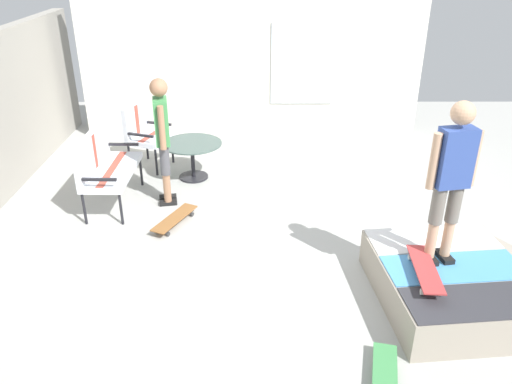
% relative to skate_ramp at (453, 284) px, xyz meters
% --- Properties ---
extents(ground_plane, '(12.00, 12.00, 0.10)m').
position_rel_skate_ramp_xyz_m(ground_plane, '(1.11, 1.54, -0.26)').
color(ground_plane, '#A8A8A3').
extents(house_facade, '(0.23, 6.00, 2.71)m').
position_rel_skate_ramp_xyz_m(house_facade, '(4.91, 2.03, 1.15)').
color(house_facade, white).
rests_on(house_facade, ground_plane).
extents(skate_ramp, '(1.74, 2.06, 0.41)m').
position_rel_skate_ramp_xyz_m(skate_ramp, '(0.00, 0.00, 0.00)').
color(skate_ramp, gray).
rests_on(skate_ramp, ground_plane).
extents(patio_bench, '(1.26, 0.57, 1.02)m').
position_rel_skate_ramp_xyz_m(patio_bench, '(2.15, 4.02, 0.41)').
color(patio_bench, black).
rests_on(patio_bench, ground_plane).
extents(patio_chair_near_house, '(0.76, 0.72, 1.02)m').
position_rel_skate_ramp_xyz_m(patio_chair_near_house, '(3.46, 3.74, 0.41)').
color(patio_chair_near_house, black).
rests_on(patio_chair_near_house, ground_plane).
extents(patio_table, '(0.90, 0.90, 0.57)m').
position_rel_skate_ramp_xyz_m(patio_table, '(2.99, 2.92, 0.20)').
color(patio_table, black).
rests_on(patio_table, ground_plane).
extents(person_watching, '(0.47, 0.29, 1.73)m').
position_rel_skate_ramp_xyz_m(person_watching, '(2.19, 3.19, 0.81)').
color(person_watching, black).
rests_on(person_watching, ground_plane).
extents(person_skater, '(0.29, 0.47, 1.63)m').
position_rel_skate_ramp_xyz_m(person_skater, '(0.13, 0.17, 1.15)').
color(person_skater, black).
rests_on(person_skater, skate_ramp).
extents(skateboard_by_bench, '(0.81, 0.53, 0.10)m').
position_rel_skate_ramp_xyz_m(skateboard_by_bench, '(1.55, 3.01, -0.12)').
color(skateboard_by_bench, brown).
rests_on(skateboard_by_bench, ground_plane).
extents(skateboard_spare, '(0.82, 0.38, 0.10)m').
position_rel_skate_ramp_xyz_m(skateboard_spare, '(-1.12, 0.93, -0.12)').
color(skateboard_spare, '#3F8C4C').
rests_on(skateboard_spare, ground_plane).
extents(skateboard_on_ramp, '(0.81, 0.26, 0.10)m').
position_rel_skate_ramp_xyz_m(skateboard_on_ramp, '(-0.16, 0.37, 0.29)').
color(skateboard_on_ramp, '#B23838').
rests_on(skateboard_on_ramp, skate_ramp).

